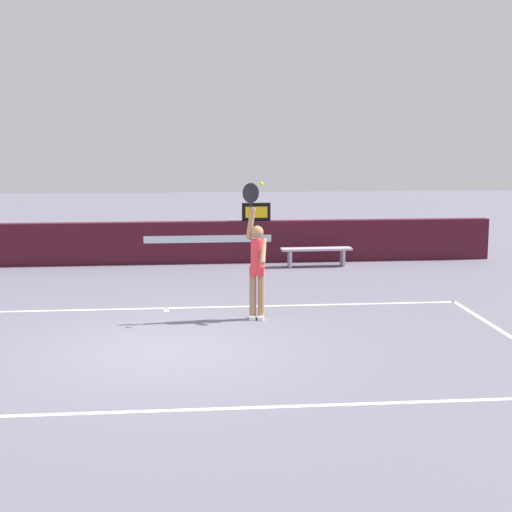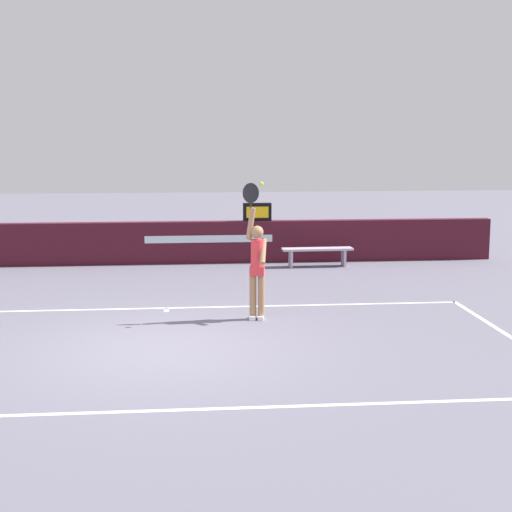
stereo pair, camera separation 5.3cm
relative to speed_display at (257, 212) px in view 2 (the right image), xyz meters
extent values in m
plane|color=slate|center=(-2.13, -7.57, -1.25)|extent=(60.00, 60.00, 0.00)
cube|color=white|center=(-2.13, -4.89, -1.25)|extent=(10.90, 0.09, 0.00)
cube|color=white|center=(-2.13, -10.15, -1.25)|extent=(10.90, 0.09, 0.00)
cube|color=white|center=(-2.13, -5.04, -1.25)|extent=(0.09, 0.30, 0.00)
cube|color=#43121F|center=(-2.13, 0.00, -0.74)|extent=(16.05, 0.29, 1.03)
cube|color=silver|center=(-1.20, -0.15, -0.64)|extent=(3.12, 0.01, 0.18)
cube|color=black|center=(0.00, 0.00, 0.00)|extent=(0.70, 0.13, 0.44)
cube|color=yellow|center=(0.00, -0.07, 0.00)|extent=(0.54, 0.01, 0.27)
cylinder|color=#9F7651|center=(-0.48, -5.88, -0.84)|extent=(0.12, 0.12, 0.81)
cylinder|color=#9F7651|center=(-0.62, -5.85, -0.84)|extent=(0.12, 0.12, 0.81)
cube|color=white|center=(-0.48, -5.89, -1.21)|extent=(0.14, 0.25, 0.07)
cube|color=white|center=(-0.63, -5.87, -1.21)|extent=(0.14, 0.25, 0.07)
cylinder|color=#E1353C|center=(-0.55, -5.86, -0.15)|extent=(0.22, 0.22, 0.58)
cube|color=#E1353C|center=(-0.55, -5.86, -0.40)|extent=(0.28, 0.24, 0.16)
sphere|color=#9F7651|center=(-0.55, -5.86, 0.27)|extent=(0.22, 0.22, 0.22)
cylinder|color=#9F7651|center=(-0.66, -5.84, 0.41)|extent=(0.19, 0.12, 0.55)
cylinder|color=#9F7651|center=(-0.46, -5.94, -0.05)|extent=(0.17, 0.41, 0.42)
ellipsoid|color=black|center=(-0.66, -5.84, 0.93)|extent=(0.29, 0.08, 0.35)
cylinder|color=black|center=(-0.66, -5.84, 0.74)|extent=(0.03, 0.03, 0.18)
sphere|color=#CCDC32|center=(-0.50, -6.01, 1.09)|extent=(0.07, 0.07, 0.07)
cube|color=#B5AABD|center=(1.38, -0.78, -0.83)|extent=(1.71, 0.40, 0.05)
cube|color=#B5AABD|center=(0.73, -0.80, -1.04)|extent=(0.07, 0.32, 0.42)
cube|color=#B5AABD|center=(2.02, -0.76, -1.04)|extent=(0.07, 0.32, 0.42)
camera|label=1|loc=(-1.81, -18.68, 1.94)|focal=53.77mm
camera|label=2|loc=(-1.75, -18.69, 1.94)|focal=53.77mm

